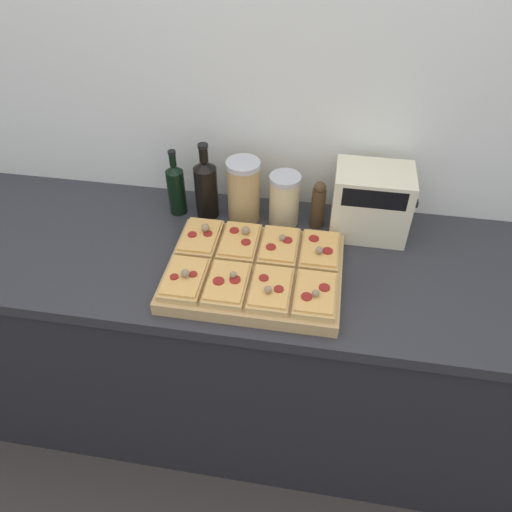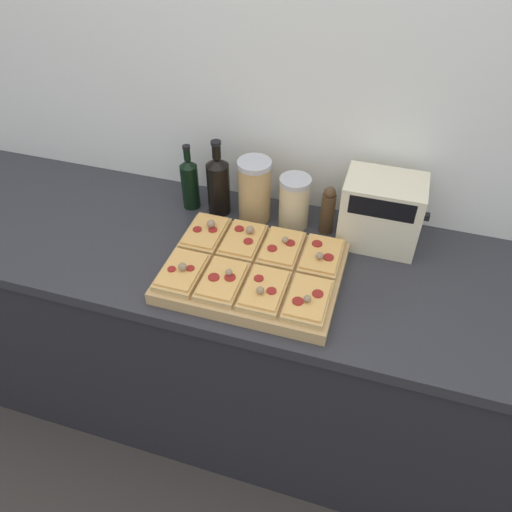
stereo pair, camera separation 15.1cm
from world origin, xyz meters
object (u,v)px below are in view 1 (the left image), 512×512
at_px(wine_bottle, 206,187).
at_px(grain_jar_tall, 244,191).
at_px(cutting_board, 254,272).
at_px(grain_jar_short, 284,200).
at_px(olive_oil_bottle, 176,188).
at_px(toaster_oven, 371,202).
at_px(pepper_mill, 318,205).

distance_m(wine_bottle, grain_jar_tall, 0.13).
bearing_deg(cutting_board, grain_jar_short, 79.61).
relative_size(cutting_board, wine_bottle, 1.89).
xyz_separation_m(cutting_board, olive_oil_bottle, (-0.32, 0.29, 0.08)).
distance_m(cutting_board, toaster_oven, 0.45).
height_order(cutting_board, olive_oil_bottle, olive_oil_bottle).
bearing_deg(grain_jar_short, grain_jar_tall, 180.00).
relative_size(olive_oil_bottle, grain_jar_tall, 1.08).
xyz_separation_m(olive_oil_bottle, wine_bottle, (0.11, -0.00, 0.01)).
relative_size(cutting_board, grain_jar_tall, 2.33).
bearing_deg(cutting_board, pepper_mill, 60.00).
xyz_separation_m(wine_bottle, grain_jar_tall, (0.13, 0.00, -0.00)).
bearing_deg(olive_oil_bottle, grain_jar_tall, -0.00).
xyz_separation_m(cutting_board, grain_jar_tall, (-0.09, 0.29, 0.09)).
xyz_separation_m(grain_jar_tall, grain_jar_short, (0.14, 0.00, -0.02)).
bearing_deg(olive_oil_bottle, grain_jar_short, -0.00).
relative_size(grain_jar_tall, grain_jar_short, 1.21).
distance_m(pepper_mill, toaster_oven, 0.17).
bearing_deg(pepper_mill, grain_jar_short, 180.00).
height_order(wine_bottle, toaster_oven, wine_bottle).
xyz_separation_m(grain_jar_tall, toaster_oven, (0.42, -0.00, 0.00)).
distance_m(wine_bottle, pepper_mill, 0.38).
bearing_deg(grain_jar_tall, toaster_oven, -0.11).
distance_m(olive_oil_bottle, pepper_mill, 0.49).
height_order(wine_bottle, grain_jar_tall, wine_bottle).
relative_size(olive_oil_bottle, pepper_mill, 1.39).
xyz_separation_m(wine_bottle, pepper_mill, (0.38, 0.00, -0.03)).
distance_m(wine_bottle, toaster_oven, 0.55).
bearing_deg(toaster_oven, grain_jar_tall, 179.89).
bearing_deg(pepper_mill, wine_bottle, 180.00).
distance_m(olive_oil_bottle, wine_bottle, 0.11).
height_order(grain_jar_short, toaster_oven, toaster_oven).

